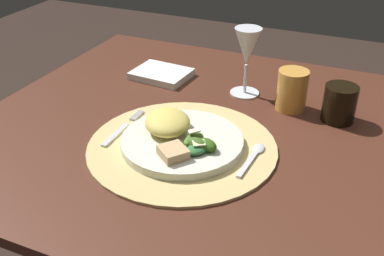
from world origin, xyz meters
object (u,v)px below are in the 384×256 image
wine_glass (247,50)px  napkin (161,74)px  spoon (254,154)px  dinner_plate (182,142)px  dining_table (224,204)px  fork (122,129)px  amber_tumbler (292,90)px  dark_tumbler (340,104)px

wine_glass → napkin: bearing=178.4°
napkin → spoon: bearing=-38.7°
dinner_plate → napkin: bearing=123.6°
spoon → napkin: (-0.34, 0.27, 0.00)m
dining_table → fork: bearing=-154.2°
wine_glass → amber_tumbler: 0.14m
dining_table → dark_tumbler: 0.35m
dining_table → spoon: (0.08, -0.08, 0.21)m
amber_tumbler → napkin: bearing=173.6°
napkin → wine_glass: (0.24, -0.01, 0.11)m
napkin → amber_tumbler: bearing=-6.4°
dinner_plate → fork: (-0.14, 0.00, -0.01)m
amber_tumbler → spoon: bearing=-93.8°
spoon → dark_tumbler: bearing=60.6°
spoon → wine_glass: wine_glass is taller
spoon → dark_tumbler: (0.13, 0.22, 0.03)m
spoon → napkin: 0.44m
napkin → dark_tumbler: dark_tumbler is taller
dinner_plate → wine_glass: bearing=82.6°
dining_table → wine_glass: wine_glass is taller
dinner_plate → amber_tumbler: amber_tumbler is taller
spoon → amber_tumbler: bearing=86.2°
fork → wine_glass: 0.36m
napkin → dinner_plate: bearing=-56.4°
dining_table → amber_tumbler: amber_tumbler is taller
dinner_plate → dark_tumbler: bearing=42.2°
dinner_plate → spoon: size_ratio=1.95×
dining_table → fork: 0.31m
dining_table → wine_glass: bearing=97.2°
dining_table → napkin: napkin is taller
dining_table → fork: size_ratio=6.77×
fork → spoon: (0.29, 0.02, 0.00)m
amber_tumbler → dark_tumbler: 0.11m
fork → dark_tumbler: bearing=30.3°
fork → wine_glass: bearing=57.8°
wine_glass → dark_tumbler: (0.23, -0.05, -0.07)m
spoon → dining_table: bearing=136.5°
dark_tumbler → spoon: bearing=-119.4°
wine_glass → dinner_plate: bearing=-97.4°
dinner_plate → spoon: dinner_plate is taller
dark_tumbler → dining_table: bearing=-145.6°
dinner_plate → wine_glass: wine_glass is taller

